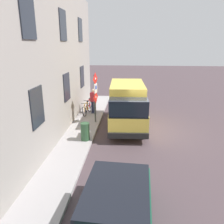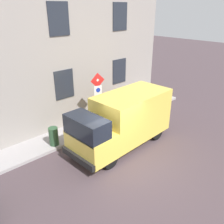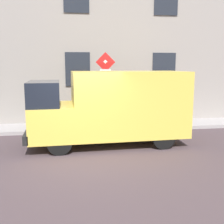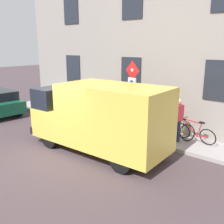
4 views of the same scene
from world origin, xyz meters
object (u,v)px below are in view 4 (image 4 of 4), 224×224
Objects in this scene: bicycle_orange at (175,129)px; litter_bin at (89,113)px; bicycle_red at (195,133)px; pedestrian at (177,119)px; delivery_van at (100,116)px; sign_post_stacked at (132,90)px.

bicycle_orange is 4.29m from litter_bin.
bicycle_red is 0.80m from bicycle_orange.
litter_bin is (-0.30, 4.48, -0.48)m from pedestrian.
bicycle_orange is at bearing 133.98° from pedestrian.
bicycle_red is at bearing -133.23° from delivery_van.
litter_bin is (2.05, 2.61, -0.74)m from delivery_van.
delivery_van is 3.14× the size of bicycle_orange.
sign_post_stacked is 3.29× the size of litter_bin.
pedestrian is (2.35, -1.87, -0.26)m from delivery_van.
bicycle_red is at bearing -172.73° from bicycle_orange.
sign_post_stacked reaches higher than bicycle_orange.
sign_post_stacked is 2.36m from bicycle_orange.
delivery_van is at bearing 54.48° from bicycle_red.
bicycle_orange is 0.76m from pedestrian.
bicycle_orange is at bearing 5.42° from bicycle_red.
delivery_van is 3.01m from pedestrian.
pedestrian is 1.91× the size of litter_bin.
pedestrian is (-0.44, -0.26, 0.56)m from bicycle_orange.
litter_bin is at bearing 86.83° from sign_post_stacked.
bicycle_red is (2.79, -2.42, -0.82)m from delivery_van.
delivery_van is (-1.90, 0.04, -0.70)m from sign_post_stacked.
bicycle_red is 5.08m from litter_bin.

